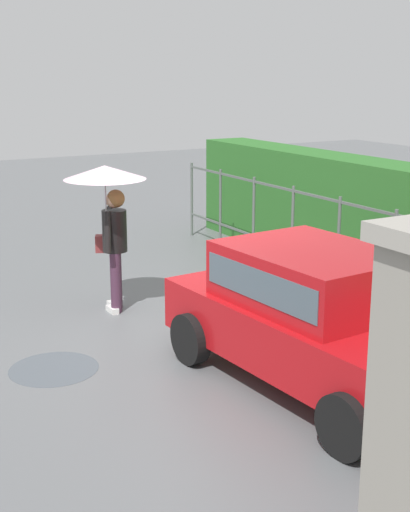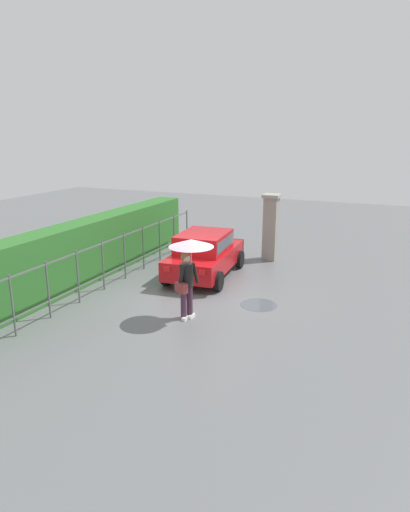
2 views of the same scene
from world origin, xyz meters
The scene contains 5 objects.
ground_plane centered at (0.00, 0.00, 0.00)m, with size 40.00×40.00×0.00m, color slate.
car centered at (1.87, 0.41, 0.80)m, with size 3.84×2.09×1.48m.
pedestrian centered at (-1.44, -0.60, 1.58)m, with size 1.11×1.11×2.07m.
fence_section centered at (0.07, 2.67, 0.82)m, with size 10.44×0.05×1.50m.
puddle_near centered at (0.13, -1.95, 0.00)m, with size 1.02×1.02×0.00m, color #4C545B.
Camera 1 is at (7.51, -4.13, 3.27)m, focal length 49.87 mm.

